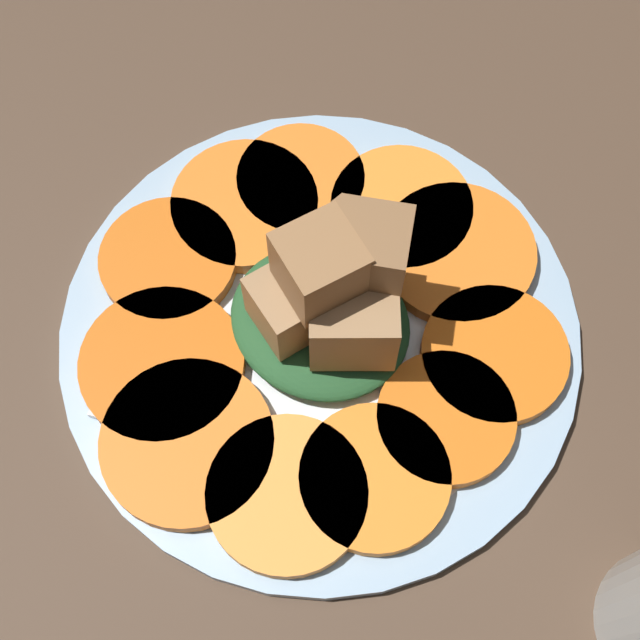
{
  "coord_description": "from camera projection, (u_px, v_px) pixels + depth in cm",
  "views": [
    {
      "loc": [
        11.04,
        -17.13,
        49.46
      ],
      "look_at": [
        0.0,
        0.0,
        4.1
      ],
      "focal_mm": 50.0,
      "sensor_mm": 36.0,
      "label": 1
    }
  ],
  "objects": [
    {
      "name": "table_slab",
      "position": [
        320.0,
        341.0,
        0.53
      ],
      "size": [
        120.0,
        120.0,
        2.0
      ],
      "primitive_type": "cube",
      "color": "#4C3828",
      "rests_on": "ground"
    },
    {
      "name": "plate",
      "position": [
        320.0,
        331.0,
        0.51
      ],
      "size": [
        29.7,
        29.7,
        1.05
      ],
      "color": "#99B7D1",
      "rests_on": "table_slab"
    },
    {
      "name": "carrot_slice_0",
      "position": [
        287.0,
        494.0,
        0.46
      ],
      "size": [
        8.47,
        8.47,
        0.99
      ],
      "primitive_type": "cylinder",
      "color": "orange",
      "rests_on": "plate"
    },
    {
      "name": "carrot_slice_1",
      "position": [
        375.0,
        478.0,
        0.47
      ],
      "size": [
        7.98,
        7.98,
        0.99
      ],
      "primitive_type": "cylinder",
      "color": "orange",
      "rests_on": "plate"
    },
    {
      "name": "carrot_slice_2",
      "position": [
        446.0,
        418.0,
        0.48
      ],
      "size": [
        7.52,
        7.52,
        0.99
      ],
      "primitive_type": "cylinder",
      "color": "orange",
      "rests_on": "plate"
    },
    {
      "name": "carrot_slice_3",
      "position": [
        494.0,
        355.0,
        0.49
      ],
      "size": [
        8.2,
        8.2,
        0.99
      ],
      "primitive_type": "cylinder",
      "color": "orange",
      "rests_on": "plate"
    },
    {
      "name": "carrot_slice_4",
      "position": [
        457.0,
        253.0,
        0.52
      ],
      "size": [
        9.19,
        9.19,
        0.99
      ],
      "primitive_type": "cylinder",
      "color": "orange",
      "rests_on": "plate"
    },
    {
      "name": "carrot_slice_5",
      "position": [
        396.0,
        206.0,
        0.53
      ],
      "size": [
        8.51,
        8.51,
        0.99
      ],
      "primitive_type": "cylinder",
      "color": "orange",
      "rests_on": "plate"
    },
    {
      "name": "carrot_slice_6",
      "position": [
        301.0,
        180.0,
        0.54
      ],
      "size": [
        7.78,
        7.78,
        0.99
      ],
      "primitive_type": "cylinder",
      "color": "orange",
      "rests_on": "plate"
    },
    {
      "name": "carrot_slice_7",
      "position": [
        245.0,
        205.0,
        0.53
      ],
      "size": [
        8.83,
        8.83,
        0.99
      ],
      "primitive_type": "cylinder",
      "color": "orange",
      "rests_on": "plate"
    },
    {
      "name": "carrot_slice_8",
      "position": [
        168.0,
        260.0,
        0.52
      ],
      "size": [
        8.0,
        8.0,
        0.99
      ],
      "primitive_type": "cylinder",
      "color": "#D76215",
      "rests_on": "plate"
    },
    {
      "name": "carrot_slice_9",
      "position": [
        162.0,
        364.0,
        0.49
      ],
      "size": [
        9.14,
        9.14,
        0.99
      ],
      "primitive_type": "cylinder",
      "color": "#D45F12",
      "rests_on": "plate"
    },
    {
      "name": "carrot_slice_10",
      "position": [
        187.0,
        443.0,
        0.47
      ],
      "size": [
        9.31,
        9.31,
        0.99
      ],
      "primitive_type": "cylinder",
      "color": "orange",
      "rests_on": "plate"
    },
    {
      "name": "center_pile",
      "position": [
        334.0,
        294.0,
        0.47
      ],
      "size": [
        10.36,
        9.5,
        9.43
      ],
      "color": "#235128",
      "rests_on": "plate"
    },
    {
      "name": "fork",
      "position": [
        251.0,
        442.0,
        0.48
      ],
      "size": [
        18.7,
        6.85,
        0.4
      ],
      "rotation": [
        0.0,
        0.0,
        0.28
      ],
      "color": "silver",
      "rests_on": "plate"
    }
  ]
}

